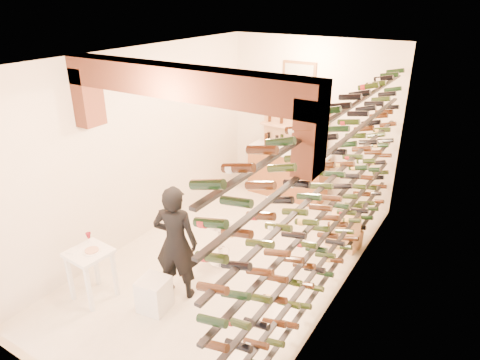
% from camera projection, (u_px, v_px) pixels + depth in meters
% --- Properties ---
extents(ground, '(6.00, 6.00, 0.00)m').
position_uv_depth(ground, '(230.00, 260.00, 6.87)').
color(ground, beige).
rests_on(ground, ground).
extents(room_shell, '(3.52, 6.02, 3.21)m').
position_uv_depth(room_shell, '(218.00, 130.00, 5.75)').
color(room_shell, beige).
rests_on(room_shell, ground).
extents(wine_rack, '(0.32, 5.70, 2.56)m').
position_uv_depth(wine_rack, '(328.00, 196.00, 5.50)').
color(wine_rack, black).
rests_on(wine_rack, ground).
extents(back_counter, '(1.70, 0.62, 1.29)m').
position_uv_depth(back_counter, '(287.00, 172.00, 8.85)').
color(back_counter, brown).
rests_on(back_counter, ground).
extents(back_shelving, '(1.40, 0.31, 2.73)m').
position_uv_depth(back_shelving, '(294.00, 139.00, 8.78)').
color(back_shelving, tan).
rests_on(back_shelving, ground).
extents(tasting_table, '(0.56, 0.56, 0.92)m').
position_uv_depth(tasting_table, '(90.00, 260.00, 5.80)').
color(tasting_table, white).
rests_on(tasting_table, ground).
extents(white_stool, '(0.42, 0.42, 0.47)m').
position_uv_depth(white_stool, '(154.00, 294.00, 5.73)').
color(white_stool, white).
rests_on(white_stool, ground).
extents(person, '(0.71, 0.59, 1.68)m').
position_uv_depth(person, '(176.00, 243.00, 5.78)').
color(person, black).
rests_on(person, ground).
extents(chrome_barstool, '(0.38, 0.38, 0.73)m').
position_uv_depth(chrome_barstool, '(220.00, 239.00, 6.65)').
color(chrome_barstool, silver).
rests_on(chrome_barstool, ground).
extents(crate_lower, '(0.57, 0.44, 0.31)m').
position_uv_depth(crate_lower, '(344.00, 238.00, 7.19)').
color(crate_lower, '#E8B27F').
rests_on(crate_lower, ground).
extents(crate_upper, '(0.55, 0.47, 0.27)m').
position_uv_depth(crate_upper, '(346.00, 223.00, 7.08)').
color(crate_upper, '#E8B27F').
rests_on(crate_upper, crate_lower).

